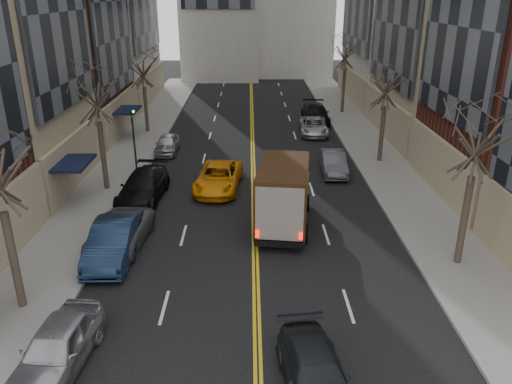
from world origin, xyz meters
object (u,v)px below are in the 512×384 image
at_px(ups_truck, 284,194).
at_px(taxi, 218,177).
at_px(observer_sedan, 315,375).
at_px(pedestrian, 277,208).

xyz_separation_m(ups_truck, taxi, (-3.57, 5.08, -0.98)).
distance_m(observer_sedan, pedestrian, 11.70).
bearing_deg(observer_sedan, pedestrian, 85.67).
xyz_separation_m(observer_sedan, taxi, (-3.78, 16.51, 0.09)).
distance_m(ups_truck, observer_sedan, 11.48).
relative_size(observer_sedan, pedestrian, 2.79).
distance_m(taxi, pedestrian, 5.82).
height_order(ups_truck, pedestrian, ups_truck).
bearing_deg(pedestrian, taxi, 57.41).
relative_size(ups_truck, observer_sedan, 1.39).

